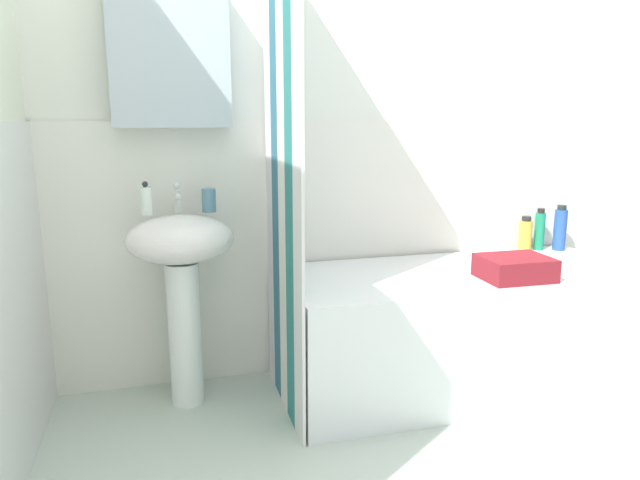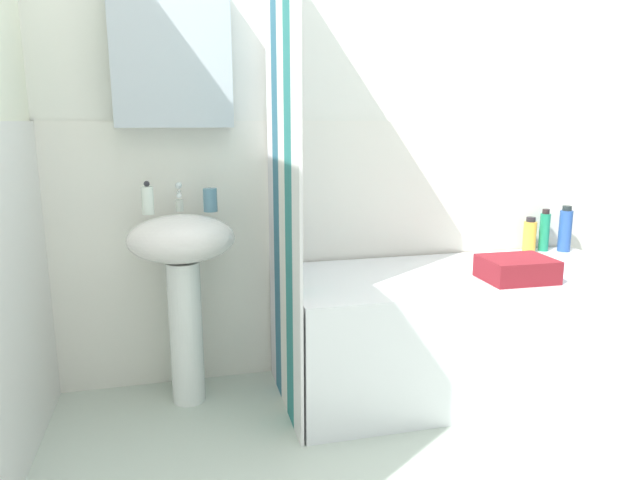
{
  "view_description": "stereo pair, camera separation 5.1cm",
  "coord_description": "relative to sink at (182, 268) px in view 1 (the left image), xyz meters",
  "views": [
    {
      "loc": [
        -1.03,
        -1.34,
        1.2
      ],
      "look_at": [
        -0.43,
        0.82,
        0.73
      ],
      "focal_mm": 32.08,
      "sensor_mm": 36.0,
      "label": 1
    },
    {
      "loc": [
        -0.98,
        -1.35,
        1.2
      ],
      "look_at": [
        -0.43,
        0.82,
        0.73
      ],
      "focal_mm": 32.08,
      "sensor_mm": 36.0,
      "label": 2
    }
  ],
  "objects": [
    {
      "name": "wall_back_tiled",
      "position": [
        0.92,
        0.23,
        0.53
      ],
      "size": [
        3.6,
        0.18,
        2.4
      ],
      "color": "white",
      "rests_on": "ground_plane"
    },
    {
      "name": "sink",
      "position": [
        0.0,
        0.0,
        0.0
      ],
      "size": [
        0.44,
        0.34,
        0.82
      ],
      "color": "white",
      "rests_on": "ground_plane"
    },
    {
      "name": "faucet",
      "position": [
        -0.0,
        0.08,
        0.28
      ],
      "size": [
        0.03,
        0.12,
        0.12
      ],
      "color": "silver",
      "rests_on": "sink"
    },
    {
      "name": "soap_dispenser",
      "position": [
        -0.13,
        0.05,
        0.28
      ],
      "size": [
        0.05,
        0.05,
        0.14
      ],
      "color": "white",
      "rests_on": "sink"
    },
    {
      "name": "toothbrush_cup",
      "position": [
        0.13,
        0.06,
        0.27
      ],
      "size": [
        0.06,
        0.06,
        0.1
      ],
      "primitive_type": "cylinder",
      "color": "slate",
      "rests_on": "sink"
    },
    {
      "name": "bathtub",
      "position": [
        1.21,
        -0.15,
        -0.33
      ],
      "size": [
        1.6,
        0.67,
        0.54
      ],
      "primitive_type": "cube",
      "color": "white",
      "rests_on": "ground_plane"
    },
    {
      "name": "shower_curtain",
      "position": [
        0.4,
        -0.15,
        0.4
      ],
      "size": [
        0.01,
        0.67,
        2.0
      ],
      "color": "white",
      "rests_on": "ground_plane"
    },
    {
      "name": "lotion_bottle",
      "position": [
        1.91,
        0.1,
        0.05
      ],
      "size": [
        0.06,
        0.06,
        0.23
      ],
      "color": "#284F9E",
      "rests_on": "bathtub"
    },
    {
      "name": "conditioner_bottle",
      "position": [
        1.82,
        0.13,
        0.04
      ],
      "size": [
        0.05,
        0.05,
        0.22
      ],
      "color": "#1B815A",
      "rests_on": "bathtub"
    },
    {
      "name": "shampoo_bottle",
      "position": [
        1.72,
        0.12,
        0.02
      ],
      "size": [
        0.07,
        0.07,
        0.18
      ],
      "color": "gold",
      "rests_on": "bathtub"
    },
    {
      "name": "towel_folded",
      "position": [
        1.36,
        -0.33,
        -0.01
      ],
      "size": [
        0.29,
        0.23,
        0.1
      ],
      "primitive_type": "cube",
      "rotation": [
        0.0,
        0.0,
        -0.02
      ],
      "color": "maroon",
      "rests_on": "bathtub"
    }
  ]
}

